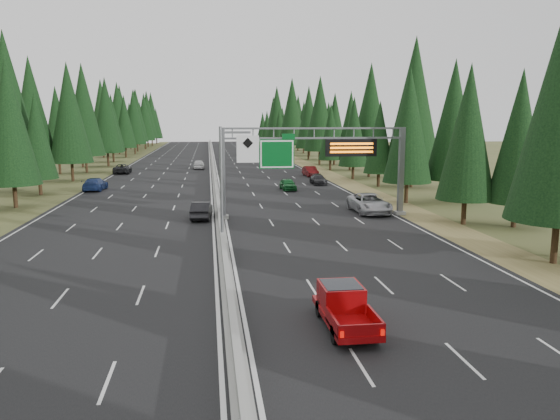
% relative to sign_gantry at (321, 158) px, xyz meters
% --- Properties ---
extents(road, '(32.00, 260.00, 0.08)m').
position_rel_sign_gantry_xyz_m(road, '(-8.92, 45.12, -5.23)').
color(road, black).
rests_on(road, ground).
extents(shoulder_right, '(3.60, 260.00, 0.06)m').
position_rel_sign_gantry_xyz_m(shoulder_right, '(8.88, 45.12, -5.24)').
color(shoulder_right, olive).
rests_on(shoulder_right, ground).
extents(shoulder_left, '(3.60, 260.00, 0.06)m').
position_rel_sign_gantry_xyz_m(shoulder_left, '(-26.72, 45.12, -5.24)').
color(shoulder_left, '#465125').
rests_on(shoulder_left, ground).
extents(median_barrier, '(0.70, 260.00, 0.85)m').
position_rel_sign_gantry_xyz_m(median_barrier, '(-8.92, 45.12, -4.85)').
color(median_barrier, gray).
rests_on(median_barrier, road).
extents(sign_gantry, '(16.75, 0.98, 7.80)m').
position_rel_sign_gantry_xyz_m(sign_gantry, '(0.00, 0.00, 0.00)').
color(sign_gantry, slate).
rests_on(sign_gantry, road).
extents(hov_sign_pole, '(2.80, 0.50, 8.00)m').
position_rel_sign_gantry_xyz_m(hov_sign_pole, '(-8.33, -9.92, -0.54)').
color(hov_sign_pole, slate).
rests_on(hov_sign_pole, road).
extents(tree_row_right, '(12.43, 241.06, 18.85)m').
position_rel_sign_gantry_xyz_m(tree_row_right, '(13.09, 39.21, 3.69)').
color(tree_row_right, black).
rests_on(tree_row_right, ground).
extents(tree_row_left, '(11.70, 242.33, 18.66)m').
position_rel_sign_gantry_xyz_m(tree_row_left, '(-30.85, 47.95, 4.00)').
color(tree_row_left, black).
rests_on(tree_row_left, ground).
extents(silver_minivan, '(2.98, 6.31, 1.74)m').
position_rel_sign_gantry_xyz_m(silver_minivan, '(4.85, 1.44, -4.32)').
color(silver_minivan, '#AFAEB3').
rests_on(silver_minivan, road).
extents(red_pickup, '(1.78, 5.00, 1.63)m').
position_rel_sign_gantry_xyz_m(red_pickup, '(-4.34, -25.46, -4.29)').
color(red_pickup, black).
rests_on(red_pickup, road).
extents(car_ahead_green, '(1.80, 4.19, 1.41)m').
position_rel_sign_gantry_xyz_m(car_ahead_green, '(-0.18, 18.83, -4.48)').
color(car_ahead_green, '#166128').
rests_on(car_ahead_green, road).
extents(car_ahead_dkred, '(1.87, 4.71, 1.52)m').
position_rel_sign_gantry_xyz_m(car_ahead_dkred, '(5.58, 34.69, -4.43)').
color(car_ahead_dkred, '#5B0D0E').
rests_on(car_ahead_dkred, road).
extents(car_ahead_dkgrey, '(1.79, 4.40, 1.27)m').
position_rel_sign_gantry_xyz_m(car_ahead_dkgrey, '(4.68, 24.16, -4.55)').
color(car_ahead_dkgrey, black).
rests_on(car_ahead_dkgrey, road).
extents(car_ahead_white, '(2.19, 4.65, 1.29)m').
position_rel_sign_gantry_xyz_m(car_ahead_white, '(0.83, 85.48, -4.55)').
color(car_ahead_white, silver).
rests_on(car_ahead_white, road).
extents(car_ahead_far, '(2.07, 4.65, 1.55)m').
position_rel_sign_gantry_xyz_m(car_ahead_far, '(-1.64, 90.20, -4.41)').
color(car_ahead_far, black).
rests_on(car_ahead_far, road).
extents(car_onc_near, '(1.95, 4.64, 1.49)m').
position_rel_sign_gantry_xyz_m(car_onc_near, '(-10.42, 0.30, -4.44)').
color(car_onc_near, black).
rests_on(car_onc_near, road).
extents(car_onc_blue, '(2.40, 5.42, 1.55)m').
position_rel_sign_gantry_xyz_m(car_onc_blue, '(-23.42, 21.44, -4.42)').
color(car_onc_blue, navy).
rests_on(car_onc_blue, road).
extents(car_onc_white, '(1.95, 4.75, 1.61)m').
position_rel_sign_gantry_xyz_m(car_onc_white, '(-11.42, 49.89, -4.38)').
color(car_onc_white, silver).
rests_on(car_onc_white, road).
extents(car_onc_far, '(2.69, 5.54, 1.52)m').
position_rel_sign_gantry_xyz_m(car_onc_far, '(-23.42, 43.11, -4.43)').
color(car_onc_far, black).
rests_on(car_onc_far, road).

